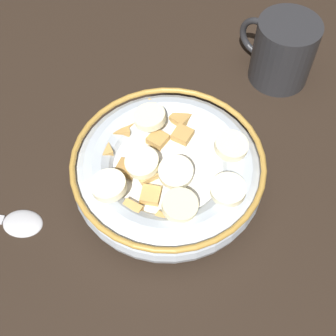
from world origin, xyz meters
TOP-DOWN VIEW (x-y plane):
  - ground_plane at (0.00, 0.00)cm, footprint 134.97×134.97cm
  - cereal_bowl at (0.00, 0.03)cm, footprint 19.61×19.61cm
  - spoon at (9.69, 14.32)cm, footprint 13.56×9.51cm
  - coffee_mug at (0.16, -20.89)cm, footprint 9.98×7.32cm

SIDE VIEW (x-z plane):
  - ground_plane at x=0.00cm, z-range -2.00..0.00cm
  - spoon at x=9.69cm, z-range -0.06..0.74cm
  - cereal_bowl at x=0.00cm, z-range -0.38..5.47cm
  - coffee_mug at x=0.16cm, z-range 0.00..8.05cm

